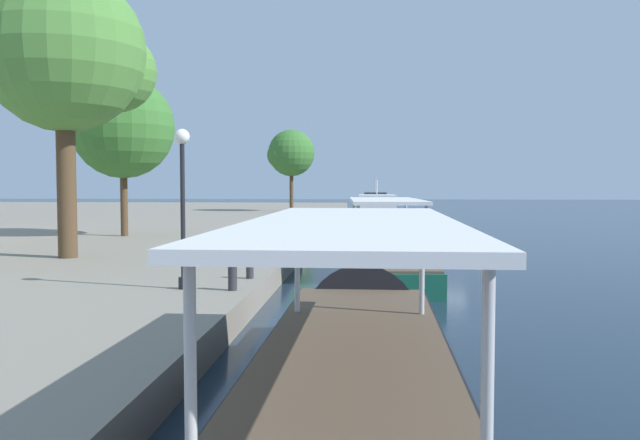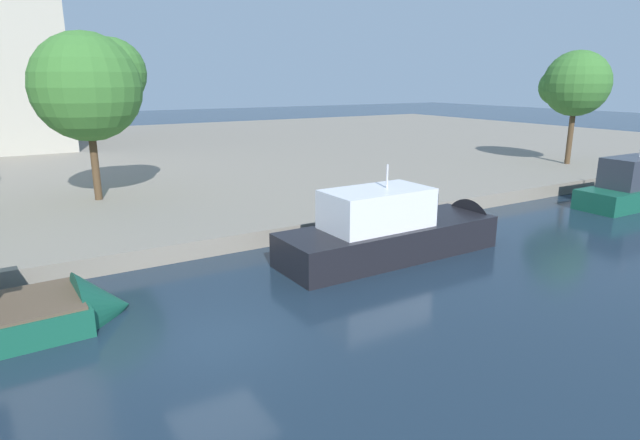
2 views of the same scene
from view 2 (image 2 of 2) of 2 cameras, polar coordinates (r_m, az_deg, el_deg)
ground_plane at (r=14.34m, az=-11.07°, el=-12.83°), size 220.00×220.00×0.00m
dock_promenade at (r=46.74m, az=-25.95°, el=5.77°), size 120.00×55.00×0.71m
motor_yacht_2 at (r=20.72m, az=8.67°, el=-1.58°), size 9.99×2.92×4.51m
mooring_bollard_2 at (r=24.05m, az=3.51°, el=1.76°), size 0.32×0.32×0.79m
tree_1 at (r=42.14m, az=25.78°, el=13.14°), size 4.53×4.55×7.94m
tree_2 at (r=28.63m, az=-23.57°, el=13.13°), size 5.60×5.23×8.19m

